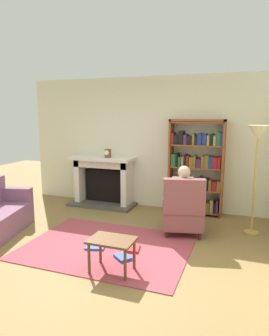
{
  "coord_description": "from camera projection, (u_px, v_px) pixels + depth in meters",
  "views": [
    {
      "loc": [
        1.86,
        -3.59,
        1.95
      ],
      "look_at": [
        0.1,
        1.2,
        1.05
      ],
      "focal_mm": 32.87,
      "sensor_mm": 36.0,
      "label": 1
    }
  ],
  "objects": [
    {
      "name": "mantel_clock",
      "position": [
        108.0,
        153.0,
        6.42
      ],
      "size": [
        0.14,
        0.14,
        0.18
      ],
      "color": "brown",
      "rests_on": "fireplace"
    },
    {
      "name": "scattered_books",
      "position": [
        113.0,
        249.0,
        4.43
      ],
      "size": [
        0.85,
        0.62,
        0.04
      ],
      "color": "#334CA5",
      "rests_on": "area_rug"
    },
    {
      "name": "seated_reader",
      "position": [
        183.0,
        196.0,
        5.04
      ],
      "size": [
        0.45,
        0.58,
        1.14
      ],
      "rotation": [
        0.0,
        0.0,
        3.39
      ],
      "color": "white",
      "rests_on": "ground"
    },
    {
      "name": "ground",
      "position": [
        98.0,
        255.0,
        4.29
      ],
      "size": [
        14.0,
        14.0,
        0.0
      ],
      "primitive_type": "plane",
      "color": "olive"
    },
    {
      "name": "back_wall",
      "position": [
        152.0,
        143.0,
        6.41
      ],
      "size": [
        5.6,
        0.1,
        2.7
      ],
      "primitive_type": "cube",
      "color": "beige",
      "rests_on": "ground"
    },
    {
      "name": "area_rug",
      "position": [
        107.0,
        247.0,
        4.57
      ],
      "size": [
        2.4,
        1.8,
        0.01
      ],
      "primitive_type": "cube",
      "color": "#9E3E49",
      "rests_on": "ground"
    },
    {
      "name": "fireplace",
      "position": [
        104.0,
        179.0,
        6.66
      ],
      "size": [
        1.41,
        0.64,
        1.05
      ],
      "color": "#4C4742",
      "rests_on": "ground"
    },
    {
      "name": "floor_lamp",
      "position": [
        257.0,
        143.0,
        4.82
      ],
      "size": [
        0.32,
        0.32,
        1.78
      ],
      "color": "#B7933F",
      "rests_on": "ground"
    },
    {
      "name": "side_table",
      "position": [
        112.0,
        244.0,
        3.79
      ],
      "size": [
        0.56,
        0.39,
        0.43
      ],
      "color": "brown",
      "rests_on": "ground"
    },
    {
      "name": "bookshelf",
      "position": [
        196.0,
        168.0,
        5.96
      ],
      "size": [
        1.05,
        0.32,
        1.85
      ],
      "color": "brown",
      "rests_on": "ground"
    },
    {
      "name": "armchair_reading",
      "position": [
        183.0,
        210.0,
        4.96
      ],
      "size": [
        0.77,
        0.76,
        0.97
      ],
      "rotation": [
        0.0,
        0.0,
        3.39
      ],
      "color": "#331E14",
      "rests_on": "ground"
    }
  ]
}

